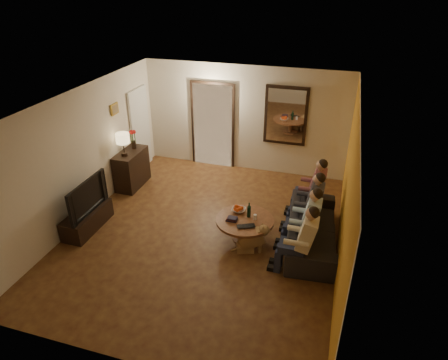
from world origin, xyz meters
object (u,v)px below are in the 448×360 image
(tv_stand, at_px, (87,220))
(bowl, at_px, (239,210))
(sofa, at_px, (312,228))
(person_b, at_px, (306,223))
(person_d, at_px, (313,191))
(person_c, at_px, (310,206))
(person_a, at_px, (302,243))
(coffee_table, at_px, (245,229))
(laptop, at_px, (246,228))
(wine_bottle, at_px, (249,210))
(table_lamp, at_px, (123,145))
(tv, at_px, (83,196))
(dog, at_px, (251,238))
(dresser, at_px, (132,169))

(tv_stand, xyz_separation_m, bowl, (2.86, 0.75, 0.29))
(sofa, height_order, person_b, person_b)
(person_d, bearing_deg, person_c, -90.00)
(sofa, distance_m, person_d, 0.95)
(person_c, distance_m, bowl, 1.35)
(tv_stand, relative_size, person_a, 0.97)
(coffee_table, distance_m, laptop, 0.38)
(person_c, distance_m, wine_bottle, 1.16)
(person_a, distance_m, wine_bottle, 1.29)
(coffee_table, relative_size, wine_bottle, 3.47)
(table_lamp, xyz_separation_m, tv_stand, (0.00, -1.62, -0.93))
(tv_stand, height_order, person_c, person_c)
(sofa, bearing_deg, person_a, 168.95)
(tv, relative_size, person_b, 0.97)
(laptop, bearing_deg, tv, 159.57)
(person_d, relative_size, laptop, 3.65)
(coffee_table, height_order, wine_bottle, wine_bottle)
(tv_stand, distance_m, sofa, 4.33)
(tv_stand, height_order, wine_bottle, wine_bottle)
(sofa, distance_m, bowl, 1.40)
(person_d, xyz_separation_m, bowl, (-1.29, -0.95, -0.12))
(tv_stand, bearing_deg, wine_bottle, 11.51)
(table_lamp, distance_m, person_a, 4.52)
(tv, bearing_deg, person_d, -67.70)
(sofa, xyz_separation_m, wine_bottle, (-1.16, -0.17, 0.28))
(tv_stand, height_order, dog, dog)
(dresser, bearing_deg, laptop, -26.97)
(dresser, height_order, laptop, dresser)
(table_lamp, height_order, sofa, table_lamp)
(tv_stand, distance_m, dog, 3.24)
(person_d, distance_m, coffee_table, 1.66)
(wine_bottle, bearing_deg, tv, -168.49)
(coffee_table, bearing_deg, laptop, -70.35)
(person_a, distance_m, coffee_table, 1.33)
(dresser, xyz_separation_m, tv_stand, (0.00, -1.84, -0.23))
(person_b, relative_size, person_d, 1.00)
(tv, bearing_deg, table_lamp, 0.00)
(person_d, xyz_separation_m, dog, (-0.92, -1.48, -0.32))
(person_d, bearing_deg, person_a, -90.00)
(tv, bearing_deg, person_b, -83.11)
(person_c, xyz_separation_m, wine_bottle, (-1.06, -0.47, 0.01))
(person_c, height_order, person_d, same)
(person_d, relative_size, bowl, 4.63)
(person_b, distance_m, wine_bottle, 1.07)
(person_a, relative_size, person_d, 1.00)
(sofa, height_order, bowl, sofa)
(person_d, height_order, coffee_table, person_d)
(coffee_table, distance_m, bowl, 0.38)
(tv_stand, xyz_separation_m, sofa, (4.25, 0.80, 0.13))
(person_d, relative_size, coffee_table, 1.11)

